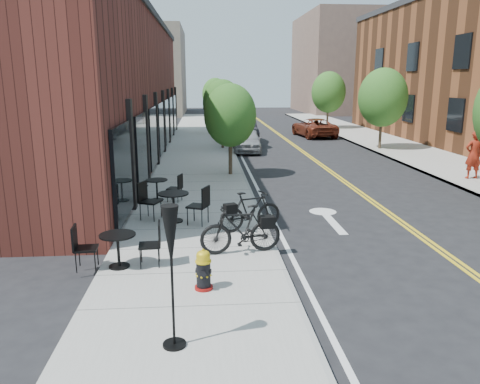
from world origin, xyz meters
name	(u,v)px	position (x,y,z in m)	size (l,w,h in m)	color
ground	(276,250)	(0.00, 0.00, 0.00)	(120.00, 120.00, 0.00)	black
sidewalk_near	(198,171)	(-2.00, 10.00, 0.06)	(4.00, 70.00, 0.12)	#9E9B93
sidewalk_far	(455,167)	(10.00, 10.00, 0.06)	(4.00, 70.00, 0.12)	#9E9B93
building_near	(109,91)	(-6.50, 14.00, 3.50)	(5.00, 28.00, 7.00)	#441B15
bg_building_left	(150,72)	(-8.00, 48.00, 5.00)	(8.00, 14.00, 10.00)	#726656
bg_building_right	(342,64)	(16.00, 50.00, 6.00)	(10.00, 16.00, 12.00)	brown
tree_near_a	(230,115)	(-0.60, 9.00, 2.60)	(2.20, 2.20, 3.81)	#382B1E
tree_near_b	(222,103)	(-0.60, 17.00, 2.71)	(2.30, 2.30, 3.98)	#382B1E
tree_near_c	(218,101)	(-0.60, 25.00, 2.53)	(2.10, 2.10, 3.67)	#382B1E
tree_near_d	(215,94)	(-0.60, 33.00, 2.79)	(2.40, 2.40, 4.11)	#382B1E
tree_far_b	(383,98)	(8.60, 16.00, 3.06)	(2.80, 2.80, 4.62)	#382B1E
tree_far_c	(328,92)	(8.60, 28.00, 3.06)	(2.80, 2.80, 4.62)	#382B1E
fire_hydrant	(203,270)	(-1.77, -2.30, 0.50)	(0.44, 0.44, 0.81)	maroon
bicycle_left	(241,229)	(-0.90, -0.42, 0.69)	(0.54, 1.91, 1.15)	black
bicycle_right	(250,211)	(-0.51, 1.26, 0.65)	(0.50, 1.78, 1.07)	black
bistro_set_a	(118,246)	(-3.58, -1.07, 0.60)	(1.80, 0.82, 0.96)	black
bistro_set_b	(174,203)	(-2.60, 2.20, 0.67)	(2.04, 1.27, 1.09)	black
bistro_set_c	(157,187)	(-3.31, 4.69, 0.58)	(1.73, 0.93, 0.91)	black
patio_umbrella	(171,247)	(-2.21, -4.26, 1.70)	(0.36, 0.36, 2.21)	black
parked_car_a	(248,140)	(0.80, 16.05, 0.65)	(1.54, 3.83, 1.31)	gray
parked_car_b	(242,130)	(0.80, 20.00, 0.82)	(1.73, 4.97, 1.64)	black
parked_car_c	(235,122)	(0.80, 27.06, 0.78)	(2.20, 5.40, 1.57)	#B6B7BC
parked_car_far	(314,127)	(6.30, 23.04, 0.67)	(2.22, 4.82, 1.34)	maroon
pedestrian	(474,155)	(9.18, 7.29, 1.10)	(0.71, 0.47, 1.96)	maroon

